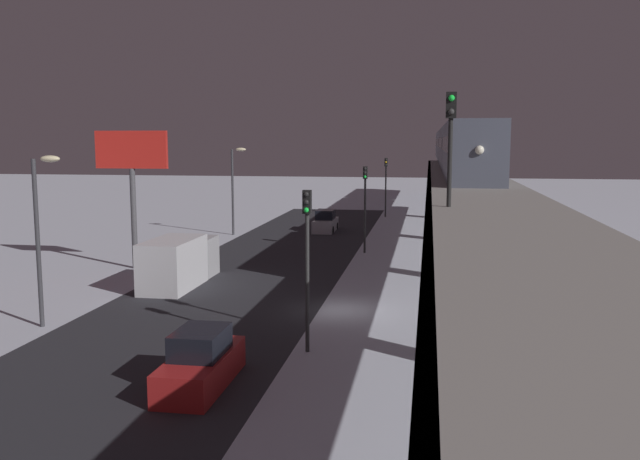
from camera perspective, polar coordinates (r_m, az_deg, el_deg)
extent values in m
plane|color=silver|center=(33.32, 1.61, -6.81)|extent=(240.00, 240.00, 0.00)
cube|color=#28282D|center=(34.74, -9.09, -6.30)|extent=(11.00, 96.05, 0.01)
cube|color=gray|center=(32.19, 13.44, 2.52)|extent=(5.00, 96.05, 0.80)
cube|color=#38383D|center=(32.10, 9.19, 2.62)|extent=(0.24, 94.13, 0.80)
cylinder|color=gray|center=(72.27, 11.08, 2.93)|extent=(1.40, 1.40, 5.16)
cylinder|color=gray|center=(56.34, 11.59, 1.63)|extent=(1.40, 1.40, 5.16)
cylinder|color=gray|center=(40.47, 12.49, -0.69)|extent=(1.40, 1.40, 5.16)
cylinder|color=gray|center=(24.77, 14.56, -5.99)|extent=(1.40, 1.40, 5.16)
cube|color=#4C5160|center=(42.73, 12.49, 6.58)|extent=(2.90, 18.00, 3.40)
cube|color=black|center=(42.73, 12.51, 7.12)|extent=(2.94, 16.20, 0.90)
cube|color=#4C5160|center=(61.31, 11.52, 6.86)|extent=(2.90, 18.00, 3.40)
cube|color=black|center=(61.31, 11.53, 7.24)|extent=(2.94, 16.20, 0.90)
cube|color=#4C5160|center=(79.90, 11.00, 7.02)|extent=(2.90, 18.00, 3.40)
cube|color=black|center=(79.90, 11.01, 7.31)|extent=(2.94, 16.20, 0.90)
cube|color=#4C5160|center=(98.49, 10.67, 7.11)|extent=(2.90, 18.00, 3.40)
cube|color=black|center=(98.49, 10.68, 7.35)|extent=(2.94, 16.20, 0.90)
sphere|color=white|center=(33.70, 13.36, 6.61)|extent=(0.44, 0.44, 0.44)
cylinder|color=black|center=(24.17, 10.93, 5.72)|extent=(0.16, 0.16, 3.20)
cube|color=black|center=(24.19, 11.05, 10.34)|extent=(0.36, 0.28, 0.90)
sphere|color=#19F23F|center=(24.04, 11.08, 10.91)|extent=(0.22, 0.22, 0.22)
sphere|color=#333333|center=(24.02, 11.05, 9.81)|extent=(0.22, 0.22, 0.22)
cube|color=#B2B2B7|center=(61.79, 0.46, 0.41)|extent=(1.80, 4.68, 1.10)
cube|color=black|center=(61.67, 0.46, 1.32)|extent=(1.58, 2.24, 0.87)
cylinder|color=black|center=(63.37, -0.10, 0.38)|extent=(0.20, 0.64, 0.64)
cylinder|color=black|center=(63.12, 1.43, 0.35)|extent=(0.20, 0.64, 0.64)
cylinder|color=black|center=(60.54, -0.54, 0.04)|extent=(0.20, 0.64, 0.64)
cylinder|color=black|center=(60.27, 1.06, 0.01)|extent=(0.20, 0.64, 0.64)
cube|color=#A51E1E|center=(23.67, -10.04, -11.61)|extent=(1.80, 4.73, 1.10)
cube|color=black|center=(23.37, -10.10, -9.33)|extent=(1.58, 2.27, 0.87)
cube|color=#B2B2B7|center=(42.26, -10.45, -2.18)|extent=(2.30, 2.20, 2.40)
cube|color=silver|center=(38.72, -12.34, -2.83)|extent=(2.40, 5.00, 2.80)
cylinder|color=#2D2D2D|center=(26.35, -1.08, -4.54)|extent=(0.16, 0.16, 5.50)
cube|color=black|center=(25.86, -1.10, 2.40)|extent=(0.32, 0.32, 0.90)
sphere|color=black|center=(25.66, -1.18, 3.03)|extent=(0.20, 0.20, 0.20)
sphere|color=black|center=(25.69, -1.17, 2.37)|extent=(0.20, 0.20, 0.20)
sphere|color=#19E53F|center=(25.71, -1.17, 1.70)|extent=(0.20, 0.20, 0.20)
cylinder|color=#2D2D2D|center=(49.69, 3.82, 1.19)|extent=(0.16, 0.16, 5.50)
cube|color=black|center=(49.44, 3.86, 4.87)|extent=(0.32, 0.32, 0.90)
sphere|color=black|center=(49.25, 3.84, 5.21)|extent=(0.20, 0.20, 0.20)
sphere|color=black|center=(49.26, 3.84, 4.86)|extent=(0.20, 0.20, 0.20)
sphere|color=#19E53F|center=(49.28, 3.83, 4.52)|extent=(0.20, 0.20, 0.20)
cylinder|color=#2D2D2D|center=(73.35, 5.58, 3.24)|extent=(0.16, 0.16, 5.50)
cube|color=black|center=(73.18, 5.61, 5.74)|extent=(0.32, 0.32, 0.90)
sphere|color=black|center=(72.99, 5.61, 5.97)|extent=(0.20, 0.20, 0.20)
sphere|color=yellow|center=(73.00, 5.61, 5.73)|extent=(0.20, 0.20, 0.20)
sphere|color=black|center=(73.01, 5.60, 5.50)|extent=(0.20, 0.20, 0.20)
cylinder|color=#4C4C51|center=(45.22, -15.49, 0.93)|extent=(0.36, 0.36, 6.50)
cube|color=red|center=(44.94, -15.69, 6.57)|extent=(4.80, 0.30, 2.40)
cylinder|color=#38383D|center=(32.22, -22.78, -1.10)|extent=(0.20, 0.20, 7.50)
ellipsoid|color=#F4E5B2|center=(31.49, -21.89, 5.62)|extent=(0.90, 0.44, 0.30)
cylinder|color=#38383D|center=(59.64, -7.41, 3.18)|extent=(0.20, 0.20, 7.50)
ellipsoid|color=#F4E5B2|center=(59.25, -6.72, 6.79)|extent=(0.90, 0.44, 0.30)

